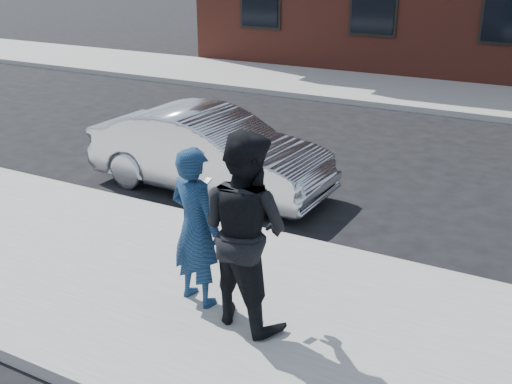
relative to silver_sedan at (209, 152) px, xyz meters
The scene contains 8 objects.
ground 4.18m from the silver_sedan, 41.86° to the right, with size 100.00×100.00×0.00m, color black.
near_sidewalk 4.34m from the silver_sedan, 44.34° to the right, with size 50.00×3.50×0.15m, color gray.
near_curb 3.36m from the silver_sedan, 21.41° to the right, with size 50.00×0.10×0.15m, color #999691.
far_sidewalk 9.05m from the silver_sedan, 70.10° to the left, with size 50.00×3.50×0.15m, color gray.
far_curb 7.39m from the silver_sedan, 65.32° to the left, with size 50.00×0.10×0.15m, color #999691.
silver_sedan is the anchor object (origin of this frame).
man_hoodie 3.61m from the silver_sedan, 59.91° to the right, with size 0.72×0.57×1.75m.
man_peacoat 4.03m from the silver_sedan, 52.55° to the right, with size 1.14×0.98×2.03m.
Camera 1 is at (1.93, -5.03, 3.71)m, focal length 42.00 mm.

